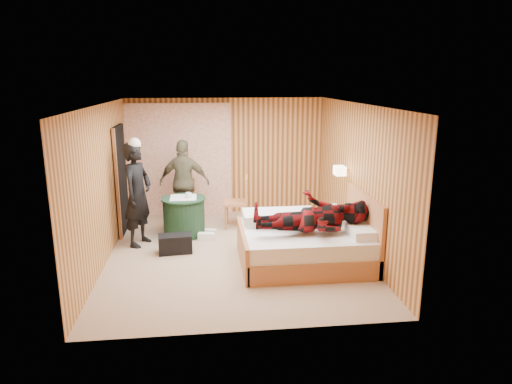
{
  "coord_description": "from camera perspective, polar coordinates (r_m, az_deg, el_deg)",
  "views": [
    {
      "loc": [
        -0.47,
        -7.3,
        2.9
      ],
      "look_at": [
        0.37,
        0.05,
        1.05
      ],
      "focal_mm": 32.0,
      "sensor_mm": 36.0,
      "label": 1
    }
  ],
  "objects": [
    {
      "name": "floor",
      "position": [
        7.87,
        -2.65,
        -7.6
      ],
      "size": [
        4.2,
        5.0,
        0.01
      ],
      "primitive_type": "cube",
      "color": "tan",
      "rests_on": "ground"
    },
    {
      "name": "wall_back",
      "position": [
        9.95,
        -3.73,
        4.46
      ],
      "size": [
        4.2,
        0.02,
        2.5
      ],
      "primitive_type": "cube",
      "color": "#E2A057",
      "rests_on": "floor"
    },
    {
      "name": "cup_nightstand",
      "position": [
        8.51,
        9.78,
        -1.78
      ],
      "size": [
        0.11,
        0.11,
        0.09
      ],
      "primitive_type": "imported",
      "rotation": [
        0.0,
        0.0,
        -0.14
      ],
      "color": "white",
      "rests_on": "nightstand"
    },
    {
      "name": "nightstand",
      "position": [
        8.48,
        9.93,
        -4.09
      ],
      "size": [
        0.43,
        0.59,
        0.56
      ],
      "color": "tan",
      "rests_on": "floor"
    },
    {
      "name": "wall_lamp",
      "position": [
        8.27,
        10.45,
        2.64
      ],
      "size": [
        0.26,
        0.24,
        0.16
      ],
      "color": "gold",
      "rests_on": "wall_right"
    },
    {
      "name": "cup_table",
      "position": [
        8.57,
        -8.44,
        -0.4
      ],
      "size": [
        0.14,
        0.14,
        0.1
      ],
      "primitive_type": "imported",
      "rotation": [
        0.0,
        0.0,
        -0.19
      ],
      "color": "white",
      "rests_on": "round_table"
    },
    {
      "name": "duffel_bag",
      "position": [
        7.94,
        -10.07,
        -6.4
      ],
      "size": [
        0.59,
        0.35,
        0.32
      ],
      "primitive_type": "cube",
      "rotation": [
        0.0,
        0.0,
        0.1
      ],
      "color": "black",
      "rests_on": "floor"
    },
    {
      "name": "man_on_bed",
      "position": [
        7.02,
        7.1,
        -1.9
      ],
      "size": [
        0.86,
        0.67,
        1.77
      ],
      "primitive_type": "imported",
      "rotation": [
        0.0,
        1.57,
        0.0
      ],
      "color": "#5F090B",
      "rests_on": "bed"
    },
    {
      "name": "doorway",
      "position": [
        9.04,
        -16.5,
        1.48
      ],
      "size": [
        0.06,
        0.9,
        2.05
      ],
      "primitive_type": "cube",
      "color": "black",
      "rests_on": "floor"
    },
    {
      "name": "curtain",
      "position": [
        9.89,
        -9.51,
        3.95
      ],
      "size": [
        2.2,
        0.08,
        2.4
      ],
      "primitive_type": "cube",
      "color": "white",
      "rests_on": "floor"
    },
    {
      "name": "chair_near",
      "position": [
        9.02,
        -1.95,
        -0.74
      ],
      "size": [
        0.52,
        0.52,
        1.04
      ],
      "rotation": [
        0.0,
        0.0,
        -1.68
      ],
      "color": "tan",
      "rests_on": "floor"
    },
    {
      "name": "woman_standing",
      "position": [
        8.25,
        -14.58,
        -0.32
      ],
      "size": [
        0.67,
        0.79,
        1.84
      ],
      "primitive_type": "imported",
      "rotation": [
        0.0,
        0.0,
        1.16
      ],
      "color": "black",
      "rests_on": "floor"
    },
    {
      "name": "wall_left",
      "position": [
        7.66,
        -18.63,
        0.85
      ],
      "size": [
        0.02,
        5.0,
        2.5
      ],
      "primitive_type": "cube",
      "color": "#E2A057",
      "rests_on": "floor"
    },
    {
      "name": "chair_far",
      "position": [
        9.32,
        -8.88,
        -0.8
      ],
      "size": [
        0.43,
        0.43,
        0.93
      ],
      "rotation": [
        0.0,
        0.0,
        0.02
      ],
      "color": "tan",
      "rests_on": "floor"
    },
    {
      "name": "wall_right",
      "position": [
        7.92,
        12.6,
        1.66
      ],
      "size": [
        0.02,
        5.0,
        2.5
      ],
      "primitive_type": "cube",
      "color": "#E2A057",
      "rests_on": "floor"
    },
    {
      "name": "book_upper",
      "position": [
        8.35,
        10.11,
        -2.21
      ],
      "size": [
        0.24,
        0.27,
        0.02
      ],
      "primitive_type": "imported",
      "rotation": [
        0.0,
        0.0,
        -0.44
      ],
      "color": "white",
      "rests_on": "nightstand"
    },
    {
      "name": "sneaker_right",
      "position": [
        8.5,
        -6.26,
        -5.53
      ],
      "size": [
        0.31,
        0.17,
        0.13
      ],
      "primitive_type": "cube",
      "rotation": [
        0.0,
        0.0,
        -0.17
      ],
      "color": "white",
      "rests_on": "floor"
    },
    {
      "name": "bed",
      "position": [
        7.43,
        6.32,
        -6.36
      ],
      "size": [
        2.05,
        1.62,
        1.11
      ],
      "color": "tan",
      "rests_on": "floor"
    },
    {
      "name": "book_lower",
      "position": [
        8.35,
        10.11,
        -2.35
      ],
      "size": [
        0.21,
        0.25,
        0.02
      ],
      "primitive_type": "imported",
      "rotation": [
        0.0,
        0.0,
        -0.21
      ],
      "color": "white",
      "rests_on": "nightstand"
    },
    {
      "name": "ceiling",
      "position": [
        7.33,
        -2.87,
        10.89
      ],
      "size": [
        4.2,
        5.0,
        0.01
      ],
      "primitive_type": "cube",
      "color": "white",
      "rests_on": "wall_back"
    },
    {
      "name": "sneaker_left",
      "position": [
        8.77,
        -5.8,
        -4.99
      ],
      "size": [
        0.26,
        0.16,
        0.11
      ],
      "primitive_type": "cube",
      "rotation": [
        0.0,
        0.0,
        -0.27
      ],
      "color": "white",
      "rests_on": "floor"
    },
    {
      "name": "round_table",
      "position": [
        8.73,
        -8.99,
        -2.98
      ],
      "size": [
        0.83,
        0.83,
        0.74
      ],
      "color": "#1E4228",
      "rests_on": "floor"
    },
    {
      "name": "man_at_table",
      "position": [
        9.28,
        -8.94,
        1.18
      ],
      "size": [
        1.07,
        0.58,
        1.72
      ],
      "primitive_type": "imported",
      "rotation": [
        0.0,
        0.0,
        2.98
      ],
      "color": "brown",
      "rests_on": "floor"
    }
  ]
}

